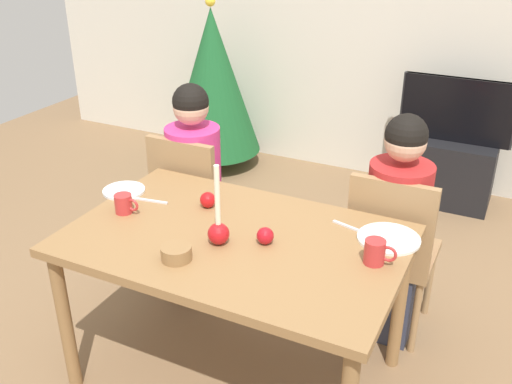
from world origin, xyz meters
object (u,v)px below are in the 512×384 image
at_px(person_left_child, 195,189).
at_px(apple_near_candle, 208,200).
at_px(tv_stand, 448,171).
at_px(chair_right, 392,246).
at_px(bowl_walnuts, 176,253).
at_px(person_right_child, 395,233).
at_px(candle_centerpiece, 218,228).
at_px(plate_left, 124,190).
at_px(plate_right, 389,239).
at_px(chair_left, 192,200).
at_px(dining_table, 235,254).
at_px(mug_right, 376,252).
at_px(tv, 457,110).
at_px(christmas_tree, 213,82).
at_px(apple_by_left_plate, 265,236).
at_px(mug_left, 124,204).

height_order(person_left_child, apple_near_candle, person_left_child).
bearing_deg(tv_stand, chair_right, -90.66).
distance_m(chair_right, tv_stand, 1.71).
distance_m(person_left_child, bowl_walnuts, 1.03).
relative_size(person_right_child, candle_centerpiece, 3.37).
bearing_deg(plate_left, plate_right, 5.19).
relative_size(chair_left, chair_right, 1.00).
bearing_deg(dining_table, chair_right, 48.77).
height_order(plate_left, mug_right, mug_right).
distance_m(dining_table, tv, 2.37).
distance_m(chair_left, tv_stand, 2.06).
bearing_deg(mug_right, person_left_child, 153.78).
height_order(christmas_tree, plate_left, christmas_tree).
height_order(person_right_child, plate_left, person_right_child).
relative_size(chair_left, plate_right, 3.46).
bearing_deg(chair_right, candle_centerpiece, -129.68).
distance_m(person_left_child, apple_by_left_plate, 0.99).
bearing_deg(chair_right, apple_near_candle, -151.10).
height_order(tv, plate_left, tv).
distance_m(person_left_child, tv, 2.02).
bearing_deg(mug_left, bowl_walnuts, -27.91).
bearing_deg(candle_centerpiece, dining_table, 65.49).
xyz_separation_m(plate_right, apple_near_candle, (-0.82, -0.07, 0.03)).
bearing_deg(plate_right, tv, 90.88).
height_order(chair_left, mug_left, chair_left).
distance_m(dining_table, plate_left, 0.71).
distance_m(chair_left, candle_centerpiece, 0.94).
distance_m(candle_centerpiece, mug_left, 0.52).
xyz_separation_m(bowl_walnuts, apple_near_candle, (-0.11, 0.44, 0.01)).
relative_size(plate_left, plate_right, 0.78).
bearing_deg(apple_near_candle, chair_right, 28.90).
bearing_deg(christmas_tree, person_right_child, -38.77).
distance_m(person_right_child, tv_stand, 1.69).
bearing_deg(person_left_child, apple_by_left_plate, -40.77).
height_order(christmas_tree, apple_by_left_plate, christmas_tree).
bearing_deg(mug_left, tv_stand, 64.73).
bearing_deg(apple_by_left_plate, tv_stand, 79.73).
bearing_deg(mug_right, tv_stand, 90.68).
bearing_deg(dining_table, person_left_child, 133.05).
distance_m(chair_right, mug_right, 0.62).
distance_m(dining_table, candle_centerpiece, 0.17).
bearing_deg(apple_near_candle, person_right_child, 30.72).
xyz_separation_m(dining_table, tv_stand, (0.55, 2.30, -0.43)).
xyz_separation_m(christmas_tree, apple_by_left_plate, (1.48, -2.14, 0.06)).
bearing_deg(tv, bowl_walnuts, -104.81).
bearing_deg(apple_by_left_plate, apple_near_candle, 154.76).
distance_m(tv, bowl_walnuts, 2.64).
bearing_deg(mug_left, person_left_child, 94.36).
distance_m(tv, plate_left, 2.49).
xyz_separation_m(chair_left, apple_by_left_plate, (0.73, -0.60, 0.27)).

